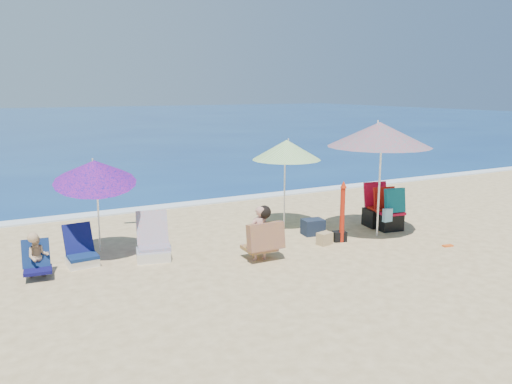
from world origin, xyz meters
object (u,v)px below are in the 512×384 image
umbrella_blue (95,171)px  person_left (37,256)px  chair_rainbow (153,246)px  umbrella_striped (287,150)px  umbrella_turquoise (379,135)px  furled_umbrella (343,209)px  chair_navy (81,255)px  camp_chair_left (378,213)px  camp_chair_right (389,214)px  person_center (262,234)px

umbrella_blue → person_left: 1.72m
chair_rainbow → person_left: size_ratio=1.10×
umbrella_striped → chair_rainbow: size_ratio=2.31×
umbrella_turquoise → person_left: 6.79m
umbrella_turquoise → chair_rainbow: umbrella_turquoise is taller
chair_rainbow → person_left: 1.96m
umbrella_striped → umbrella_blue: bearing=-177.0°
umbrella_blue → furled_umbrella: size_ratio=1.56×
chair_navy → person_left: (-0.73, -0.31, 0.17)m
umbrella_turquoise → person_left: (-6.51, 0.70, -1.78)m
person_left → furled_umbrella: bearing=-7.5°
chair_navy → umbrella_turquoise: bearing=-9.9°
furled_umbrella → camp_chair_left: size_ratio=1.29×
camp_chair_left → camp_chair_right: bearing=-91.9°
furled_umbrella → chair_navy: furled_umbrella is taller
camp_chair_right → person_left: (-7.09, 0.50, 0.01)m
person_left → person_center: bearing=-14.7°
camp_chair_right → person_center: person_center is taller
chair_rainbow → camp_chair_left: bearing=-2.2°
camp_chair_left → person_left: bearing=179.1°
chair_rainbow → person_left: (-1.96, -0.08, 0.14)m
camp_chair_right → person_center: size_ratio=0.96×
chair_navy → umbrella_striped: bearing=5.1°
umbrella_striped → camp_chair_right: (1.92, -1.20, -1.40)m
camp_chair_left → camp_chair_right: camp_chair_left is taller
furled_umbrella → person_center: bearing=-173.6°
umbrella_striped → camp_chair_left: (1.94, -0.82, -1.46)m
umbrella_striped → person_left: bearing=-172.3°
umbrella_striped → furled_umbrella: (0.45, -1.44, -1.06)m
camp_chair_right → chair_navy: bearing=172.8°
umbrella_turquoise → camp_chair_left: 2.02m
chair_navy → chair_rainbow: size_ratio=0.80×
chair_navy → camp_chair_right: bearing=-7.2°
camp_chair_left → camp_chair_right: (-0.01, -0.38, 0.06)m
furled_umbrella → chair_rainbow: bearing=167.2°
umbrella_striped → person_center: (-1.51, -1.66, -1.26)m
person_center → person_left: person_center is taller
umbrella_blue → chair_rainbow: bearing=-24.4°
umbrella_turquoise → chair_rainbow: bearing=170.2°
umbrella_blue → chair_navy: 1.48m
camp_chair_right → chair_rainbow: bearing=173.5°
umbrella_turquoise → chair_navy: 6.19m
umbrella_blue → furled_umbrella: (4.53, -1.23, -0.92)m
chair_rainbow → umbrella_turquoise: bearing=-9.8°
furled_umbrella → camp_chair_left: furled_umbrella is taller
chair_rainbow → person_center: size_ratio=0.86×
umbrella_striped → chair_navy: 4.72m
umbrella_turquoise → person_center: (-2.86, -0.26, -1.65)m
camp_chair_right → furled_umbrella: bearing=-170.5°
person_center → person_left: bearing=165.3°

